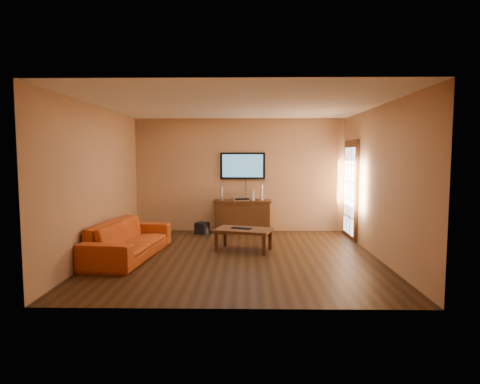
{
  "coord_description": "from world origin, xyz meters",
  "views": [
    {
      "loc": [
        0.16,
        -7.12,
        1.82
      ],
      "look_at": [
        0.04,
        0.8,
        1.1
      ],
      "focal_mm": 30.0,
      "sensor_mm": 36.0,
      "label": 1
    }
  ],
  "objects_px": {
    "media_console": "(243,216)",
    "sofa": "(129,233)",
    "speaker_right": "(262,193)",
    "bottle": "(207,232)",
    "speaker_left": "(222,194)",
    "keyboard": "(241,228)",
    "av_receiver": "(241,199)",
    "coffee_table": "(244,232)",
    "television": "(243,166)",
    "game_console": "(253,195)",
    "subwoofer": "(202,228)"
  },
  "relations": [
    {
      "from": "television",
      "to": "speaker_left",
      "type": "height_order",
      "value": "television"
    },
    {
      "from": "speaker_right",
      "to": "bottle",
      "type": "distance_m",
      "value": 1.57
    },
    {
      "from": "television",
      "to": "subwoofer",
      "type": "bearing_deg",
      "value": -160.0
    },
    {
      "from": "television",
      "to": "game_console",
      "type": "bearing_deg",
      "value": -42.19
    },
    {
      "from": "media_console",
      "to": "av_receiver",
      "type": "distance_m",
      "value": 0.43
    },
    {
      "from": "media_console",
      "to": "sofa",
      "type": "xyz_separation_m",
      "value": [
        -2.01,
        -2.31,
        0.05
      ]
    },
    {
      "from": "coffee_table",
      "to": "subwoofer",
      "type": "distance_m",
      "value": 1.95
    },
    {
      "from": "bottle",
      "to": "keyboard",
      "type": "relative_size",
      "value": 0.54
    },
    {
      "from": "coffee_table",
      "to": "av_receiver",
      "type": "relative_size",
      "value": 3.15
    },
    {
      "from": "coffee_table",
      "to": "keyboard",
      "type": "distance_m",
      "value": 0.08
    },
    {
      "from": "media_console",
      "to": "speaker_left",
      "type": "xyz_separation_m",
      "value": [
        -0.48,
        -0.02,
        0.53
      ]
    },
    {
      "from": "media_console",
      "to": "av_receiver",
      "type": "relative_size",
      "value": 3.59
    },
    {
      "from": "media_console",
      "to": "speaker_right",
      "type": "distance_m",
      "value": 0.71
    },
    {
      "from": "media_console",
      "to": "bottle",
      "type": "xyz_separation_m",
      "value": [
        -0.8,
        -0.45,
        -0.29
      ]
    },
    {
      "from": "speaker_right",
      "to": "game_console",
      "type": "height_order",
      "value": "speaker_right"
    },
    {
      "from": "speaker_left",
      "to": "speaker_right",
      "type": "xyz_separation_m",
      "value": [
        0.93,
        0.04,
        0.02
      ]
    },
    {
      "from": "coffee_table",
      "to": "game_console",
      "type": "xyz_separation_m",
      "value": [
        0.21,
        1.78,
        0.52
      ]
    },
    {
      "from": "media_console",
      "to": "sofa",
      "type": "height_order",
      "value": "sofa"
    },
    {
      "from": "media_console",
      "to": "sofa",
      "type": "relative_size",
      "value": 0.6
    },
    {
      "from": "sofa",
      "to": "av_receiver",
      "type": "distance_m",
      "value": 3.04
    },
    {
      "from": "subwoofer",
      "to": "bottle",
      "type": "distance_m",
      "value": 0.35
    },
    {
      "from": "game_console",
      "to": "subwoofer",
      "type": "distance_m",
      "value": 1.42
    },
    {
      "from": "speaker_right",
      "to": "bottle",
      "type": "relative_size",
      "value": 1.61
    },
    {
      "from": "speaker_right",
      "to": "keyboard",
      "type": "xyz_separation_m",
      "value": [
        -0.45,
        -1.8,
        -0.51
      ]
    },
    {
      "from": "sofa",
      "to": "speaker_right",
      "type": "xyz_separation_m",
      "value": [
        2.46,
        2.34,
        0.5
      ]
    },
    {
      "from": "coffee_table",
      "to": "av_receiver",
      "type": "bearing_deg",
      "value": 92.21
    },
    {
      "from": "media_console",
      "to": "game_console",
      "type": "xyz_separation_m",
      "value": [
        0.25,
        -0.01,
        0.5
      ]
    },
    {
      "from": "av_receiver",
      "to": "bottle",
      "type": "relative_size",
      "value": 1.69
    },
    {
      "from": "game_console",
      "to": "bottle",
      "type": "distance_m",
      "value": 1.38
    },
    {
      "from": "coffee_table",
      "to": "speaker_left",
      "type": "distance_m",
      "value": 1.93
    },
    {
      "from": "av_receiver",
      "to": "game_console",
      "type": "bearing_deg",
      "value": -3.52
    },
    {
      "from": "bottle",
      "to": "sofa",
      "type": "bearing_deg",
      "value": -123.05
    },
    {
      "from": "media_console",
      "to": "coffee_table",
      "type": "height_order",
      "value": "media_console"
    },
    {
      "from": "television",
      "to": "av_receiver",
      "type": "xyz_separation_m",
      "value": [
        -0.03,
        -0.25,
        -0.76
      ]
    },
    {
      "from": "sofa",
      "to": "speaker_left",
      "type": "height_order",
      "value": "speaker_left"
    },
    {
      "from": "coffee_table",
      "to": "bottle",
      "type": "bearing_deg",
      "value": 121.82
    },
    {
      "from": "av_receiver",
      "to": "subwoofer",
      "type": "relative_size",
      "value": 1.42
    },
    {
      "from": "bottle",
      "to": "keyboard",
      "type": "xyz_separation_m",
      "value": [
        0.79,
        -1.32,
        0.33
      ]
    },
    {
      "from": "speaker_right",
      "to": "av_receiver",
      "type": "relative_size",
      "value": 0.95
    },
    {
      "from": "coffee_table",
      "to": "speaker_right",
      "type": "xyz_separation_m",
      "value": [
        0.41,
        1.82,
        0.57
      ]
    },
    {
      "from": "speaker_left",
      "to": "bottle",
      "type": "xyz_separation_m",
      "value": [
        -0.31,
        -0.43,
        -0.82
      ]
    },
    {
      "from": "speaker_left",
      "to": "game_console",
      "type": "xyz_separation_m",
      "value": [
        0.73,
        0.01,
        -0.03
      ]
    },
    {
      "from": "subwoofer",
      "to": "keyboard",
      "type": "xyz_separation_m",
      "value": [
        0.94,
        -1.64,
        0.3
      ]
    },
    {
      "from": "coffee_table",
      "to": "speaker_right",
      "type": "relative_size",
      "value": 3.3
    },
    {
      "from": "coffee_table",
      "to": "bottle",
      "type": "relative_size",
      "value": 5.33
    },
    {
      "from": "game_console",
      "to": "television",
      "type": "bearing_deg",
      "value": 131.84
    },
    {
      "from": "coffee_table",
      "to": "keyboard",
      "type": "height_order",
      "value": "keyboard"
    },
    {
      "from": "media_console",
      "to": "speaker_left",
      "type": "height_order",
      "value": "speaker_left"
    },
    {
      "from": "sofa",
      "to": "speaker_left",
      "type": "distance_m",
      "value": 2.8
    },
    {
      "from": "speaker_right",
      "to": "keyboard",
      "type": "bearing_deg",
      "value": -104.1
    }
  ]
}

